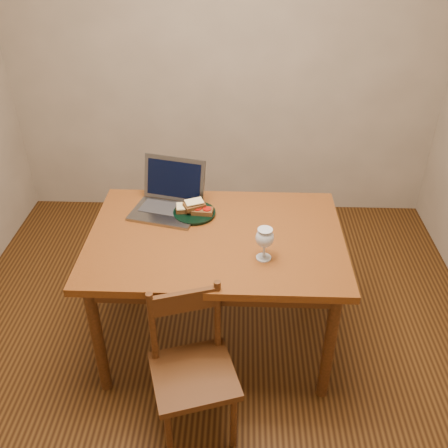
{
  "coord_description": "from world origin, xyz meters",
  "views": [
    {
      "loc": [
        0.13,
        -2.0,
        2.19
      ],
      "look_at": [
        0.05,
        0.1,
        0.8
      ],
      "focal_mm": 40.0,
      "sensor_mm": 36.0,
      "label": 1
    }
  ],
  "objects_px": {
    "laptop": "(169,196)",
    "chair": "(192,365)",
    "plate": "(194,213)",
    "table": "(216,249)",
    "milk_glass": "(264,244)"
  },
  "relations": [
    {
      "from": "table",
      "to": "laptop",
      "type": "height_order",
      "value": "laptop"
    },
    {
      "from": "table",
      "to": "laptop",
      "type": "bearing_deg",
      "value": 135.46
    },
    {
      "from": "table",
      "to": "plate",
      "type": "relative_size",
      "value": 5.64
    },
    {
      "from": "table",
      "to": "plate",
      "type": "xyz_separation_m",
      "value": [
        -0.13,
        0.19,
        0.1
      ]
    },
    {
      "from": "chair",
      "to": "plate",
      "type": "height_order",
      "value": "plate"
    },
    {
      "from": "laptop",
      "to": "chair",
      "type": "bearing_deg",
      "value": -63.22
    },
    {
      "from": "plate",
      "to": "laptop",
      "type": "xyz_separation_m",
      "value": [
        -0.14,
        0.08,
        0.06
      ]
    },
    {
      "from": "chair",
      "to": "laptop",
      "type": "distance_m",
      "value": 0.94
    },
    {
      "from": "plate",
      "to": "milk_glass",
      "type": "height_order",
      "value": "milk_glass"
    },
    {
      "from": "chair",
      "to": "laptop",
      "type": "relative_size",
      "value": 1.09
    },
    {
      "from": "plate",
      "to": "chair",
      "type": "bearing_deg",
      "value": -86.51
    },
    {
      "from": "table",
      "to": "milk_glass",
      "type": "xyz_separation_m",
      "value": [
        0.24,
        -0.18,
        0.17
      ]
    },
    {
      "from": "table",
      "to": "milk_glass",
      "type": "distance_m",
      "value": 0.35
    },
    {
      "from": "laptop",
      "to": "plate",
      "type": "bearing_deg",
      "value": -14.01
    },
    {
      "from": "chair",
      "to": "plate",
      "type": "distance_m",
      "value": 0.83
    }
  ]
}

